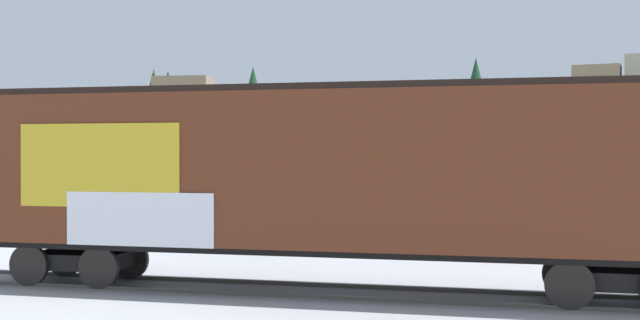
# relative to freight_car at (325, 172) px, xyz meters

# --- Properties ---
(ground_plane) EXTENTS (260.00, 260.00, 0.00)m
(ground_plane) POSITION_rel_freight_car_xyz_m (0.64, 0.00, -2.53)
(ground_plane) COLOR #B2B5BC
(track) EXTENTS (59.93, 6.45, 0.08)m
(track) POSITION_rel_freight_car_xyz_m (-3.40, -0.27, -2.49)
(track) COLOR #4C4742
(track) RESTS_ON ground_plane
(freight_car) EXTENTS (16.51, 4.12, 4.41)m
(freight_car) POSITION_rel_freight_car_xyz_m (0.00, 0.00, 0.00)
(freight_car) COLOR #5B2B19
(freight_car) RESTS_ON ground_plane
(hillside) EXTENTS (129.44, 41.00, 13.32)m
(hillside) POSITION_rel_freight_car_xyz_m (0.61, 75.17, 1.72)
(hillside) COLOR slate
(hillside) RESTS_ON ground_plane
(parked_car_green) EXTENTS (4.06, 2.07, 1.79)m
(parked_car_green) POSITION_rel_freight_car_xyz_m (-4.26, 6.98, -1.64)
(parked_car_green) COLOR #1E5933
(parked_car_green) RESTS_ON ground_plane
(parked_car_silver) EXTENTS (4.68, 2.14, 1.81)m
(parked_car_silver) POSITION_rel_freight_car_xyz_m (1.72, 7.11, -1.63)
(parked_car_silver) COLOR #B7BABF
(parked_car_silver) RESTS_ON ground_plane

